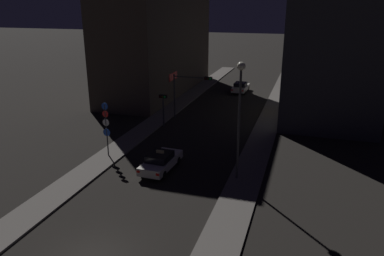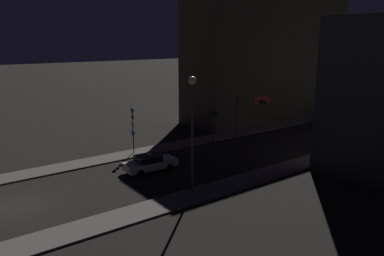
{
  "view_description": "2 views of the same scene",
  "coord_description": "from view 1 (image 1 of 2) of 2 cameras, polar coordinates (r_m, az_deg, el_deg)",
  "views": [
    {
      "loc": [
        9.28,
        -13.05,
        11.92
      ],
      "look_at": [
        0.42,
        15.09,
        2.05
      ],
      "focal_mm": 34.8,
      "sensor_mm": 36.0,
      "label": 1
    },
    {
      "loc": [
        25.5,
        -4.19,
        10.85
      ],
      "look_at": [
        -0.58,
        14.95,
        3.13
      ],
      "focal_mm": 35.23,
      "sensor_mm": 36.0,
      "label": 2
    }
  ],
  "objects": [
    {
      "name": "sidewalk_left",
      "position": [
        45.44,
        -2.46,
        3.37
      ],
      "size": [
        2.33,
        60.34,
        0.13
      ],
      "primitive_type": "cube",
      "color": "#5B5651",
      "rests_on": "ground_plane"
    },
    {
      "name": "sidewalk_right",
      "position": [
        43.04,
        12.08,
        2.1
      ],
      "size": [
        2.33,
        60.34,
        0.13
      ],
      "primitive_type": "cube",
      "color": "#5B5651",
      "rests_on": "ground_plane"
    },
    {
      "name": "building_facade_left",
      "position": [
        52.34,
        -5.16,
        15.39
      ],
      "size": [
        7.65,
        24.52,
        18.28
      ],
      "color": "#473D33",
      "rests_on": "ground_plane"
    },
    {
      "name": "building_facade_right",
      "position": [
        46.37,
        20.41,
        10.39
      ],
      "size": [
        9.24,
        22.09,
        12.56
      ],
      "color": "#333338",
      "rests_on": "ground_plane"
    },
    {
      "name": "taxi",
      "position": [
        28.02,
        -4.82,
        -5.09
      ],
      "size": [
        1.99,
        4.52,
        1.62
      ],
      "color": "silver",
      "rests_on": "ground_plane"
    },
    {
      "name": "far_car",
      "position": [
        53.26,
        7.47,
        6.22
      ],
      "size": [
        1.94,
        4.51,
        1.42
      ],
      "color": "silver",
      "rests_on": "ground_plane"
    },
    {
      "name": "traffic_light_overhead",
      "position": [
        39.62,
        -0.45,
        6.3
      ],
      "size": [
        4.24,
        0.42,
        4.84
      ],
      "color": "#2D2D33",
      "rests_on": "ground_plane"
    },
    {
      "name": "traffic_light_left_kerb",
      "position": [
        37.42,
        -4.44,
        3.81
      ],
      "size": [
        0.8,
        0.42,
        3.41
      ],
      "color": "#2D2D33",
      "rests_on": "ground_plane"
    },
    {
      "name": "sign_pole_left",
      "position": [
        30.45,
        -13.02,
        0.39
      ],
      "size": [
        0.62,
        0.1,
        4.42
      ],
      "color": "#2D2D33",
      "rests_on": "sidewalk_left"
    },
    {
      "name": "street_lamp_near_block",
      "position": [
        24.96,
        7.35,
        4.43
      ],
      "size": [
        0.56,
        0.56,
        8.25
      ],
      "color": "#2D2D33",
      "rests_on": "sidewalk_right"
    }
  ]
}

